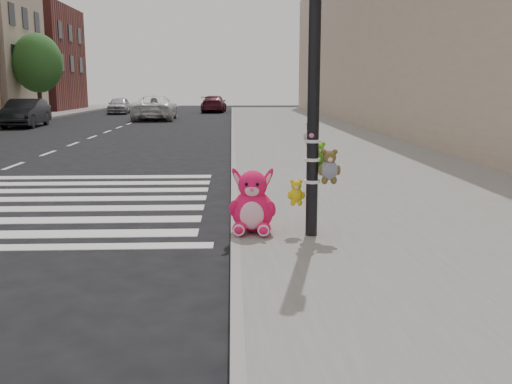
{
  "coord_description": "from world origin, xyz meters",
  "views": [
    {
      "loc": [
        1.52,
        -5.79,
        2.16
      ],
      "look_at": [
        1.84,
        1.8,
        0.75
      ],
      "focal_mm": 40.0,
      "sensor_mm": 36.0,
      "label": 1
    }
  ],
  "objects_px": {
    "red_teddy": "(252,219)",
    "car_dark_far": "(25,113)",
    "signal_pole": "(315,118)",
    "car_white_near": "(155,108)",
    "pink_bunny": "(253,206)"
  },
  "relations": [
    {
      "from": "red_teddy",
      "to": "car_dark_far",
      "type": "bearing_deg",
      "value": 82.24
    },
    {
      "from": "signal_pole",
      "to": "car_dark_far",
      "type": "height_order",
      "value": "signal_pole"
    },
    {
      "from": "signal_pole",
      "to": "red_teddy",
      "type": "xyz_separation_m",
      "value": [
        -0.83,
        0.59,
        -1.52
      ]
    },
    {
      "from": "signal_pole",
      "to": "car_dark_far",
      "type": "xyz_separation_m",
      "value": [
        -12.2,
        23.67,
        -1.0
      ]
    },
    {
      "from": "red_teddy",
      "to": "car_white_near",
      "type": "relative_size",
      "value": 0.03
    },
    {
      "from": "pink_bunny",
      "to": "red_teddy",
      "type": "height_order",
      "value": "pink_bunny"
    },
    {
      "from": "red_teddy",
      "to": "signal_pole",
      "type": "bearing_deg",
      "value": -69.12
    },
    {
      "from": "car_dark_far",
      "to": "signal_pole",
      "type": "bearing_deg",
      "value": -65.66
    },
    {
      "from": "pink_bunny",
      "to": "car_dark_far",
      "type": "distance_m",
      "value": 26.1
    },
    {
      "from": "pink_bunny",
      "to": "red_teddy",
      "type": "relative_size",
      "value": 4.92
    },
    {
      "from": "car_dark_far",
      "to": "car_white_near",
      "type": "distance_m",
      "value": 8.87
    },
    {
      "from": "red_teddy",
      "to": "car_dark_far",
      "type": "xyz_separation_m",
      "value": [
        -11.37,
        23.08,
        0.52
      ]
    },
    {
      "from": "car_dark_far",
      "to": "car_white_near",
      "type": "bearing_deg",
      "value": 43.9
    },
    {
      "from": "red_teddy",
      "to": "car_white_near",
      "type": "height_order",
      "value": "car_white_near"
    },
    {
      "from": "signal_pole",
      "to": "red_teddy",
      "type": "distance_m",
      "value": 1.83
    }
  ]
}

